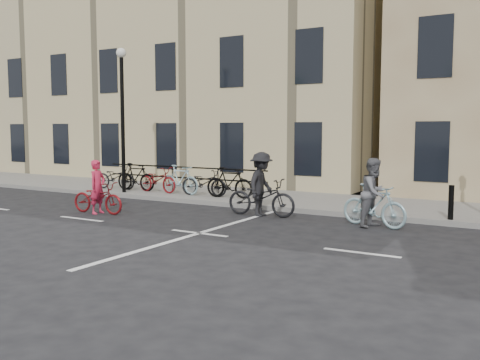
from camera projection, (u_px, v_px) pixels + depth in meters
The scene contains 9 objects.
ground at pixel (199, 233), 12.84m from camera, with size 120.00×120.00×0.00m, color black.
sidewalk at pixel (204, 194), 20.00m from camera, with size 46.00×4.00×0.15m, color slate.
building_west at pixel (200, 78), 28.04m from camera, with size 20.00×10.00×10.00m, color tan.
lamp_post at pixel (122, 102), 19.57m from camera, with size 0.36×0.36×5.28m.
bollard_east at pixel (451, 202), 13.88m from camera, with size 0.14×0.14×0.90m, color black.
parked_bikes at pixel (168, 180), 19.59m from camera, with size 7.25×1.23×1.05m.
cyclist_pink at pixel (98, 195), 15.80m from camera, with size 1.83×0.76×1.59m.
cyclist_grey at pixel (374, 199), 13.62m from camera, with size 1.90×1.00×1.77m.
cyclist_dark at pixel (261, 191), 15.32m from camera, with size 2.11×1.23×1.85m.
Camera 1 is at (7.30, -10.38, 2.51)m, focal length 40.00 mm.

